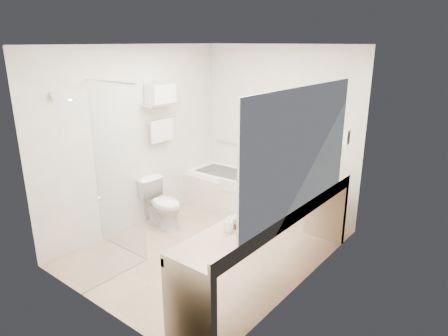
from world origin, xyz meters
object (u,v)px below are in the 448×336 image
Objects in this scene: vanity_counter at (273,229)px; toilet at (162,204)px; water_bottle_left at (320,172)px; amenity_basket at (239,225)px; bathtub at (236,192)px.

toilet is at bearing 173.20° from vanity_counter.
toilet is 3.79× the size of water_bottle_left.
water_bottle_left is (-0.04, 1.81, 0.06)m from amenity_basket.
bathtub is 1.59m from water_bottle_left.
amenity_basket is (1.48, -1.94, 0.60)m from bathtub.
amenity_basket is at bearing -94.27° from vanity_counter.
vanity_counter is 17.00× the size of amenity_basket.
water_bottle_left is at bearing -5.53° from bathtub.
toilet is (-1.97, 0.24, -0.31)m from vanity_counter.
bathtub is 10.07× the size of amenity_basket.
water_bottle_left reaches higher than bathtub.
amenity_basket is 1.81m from water_bottle_left.
vanity_counter reaches higher than bathtub.
toilet is 2.23m from water_bottle_left.
water_bottle_left is at bearing 91.40° from amenity_basket.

